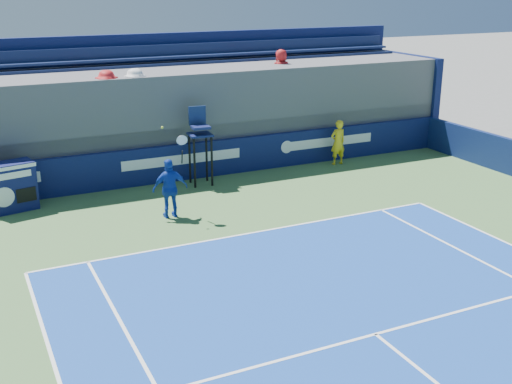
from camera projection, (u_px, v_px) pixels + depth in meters
name	position (u px, v px, depth m)	size (l,w,h in m)	color
ball_person	(338.00, 142.00, 22.46)	(0.58, 0.38, 1.58)	yellow
back_hoarding	(182.00, 162.00, 20.74)	(20.40, 0.21, 1.20)	#0C1444
match_clock	(10.00, 185.00, 17.92)	(1.44, 0.97, 1.40)	#0E144A
umpire_chair	(200.00, 138.00, 20.02)	(0.75, 0.75, 2.48)	black
tennis_player	(170.00, 188.00, 17.36)	(0.99, 0.49, 2.57)	#1438A6
stadium_seating	(160.00, 113.00, 22.09)	(21.00, 4.05, 4.40)	#54555A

